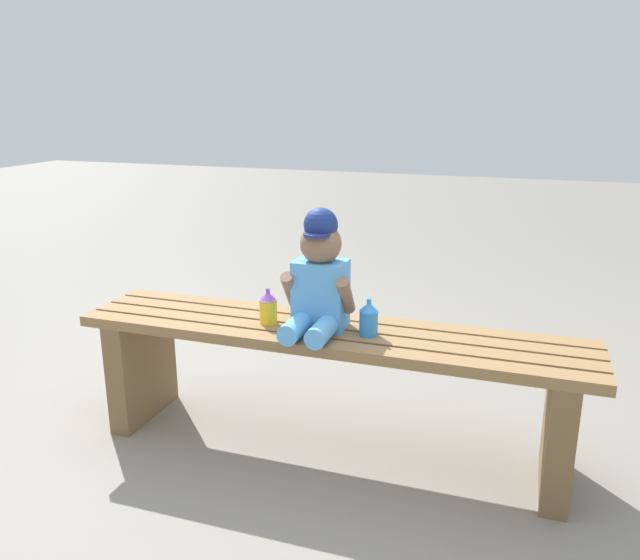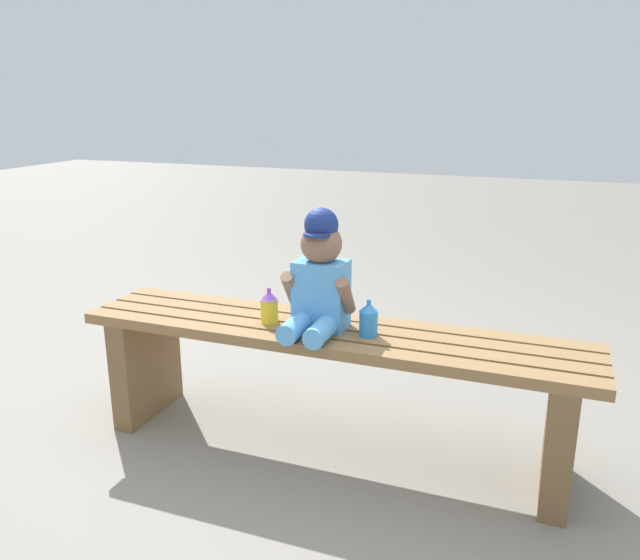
{
  "view_description": "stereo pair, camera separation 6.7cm",
  "coord_description": "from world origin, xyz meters",
  "px_view_note": "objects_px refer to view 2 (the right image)",
  "views": [
    {
      "loc": [
        0.6,
        -1.89,
        1.2
      ],
      "look_at": [
        -0.01,
        -0.05,
        0.63
      ],
      "focal_mm": 35.46,
      "sensor_mm": 36.0,
      "label": 1
    },
    {
      "loc": [
        0.67,
        -1.86,
        1.2
      ],
      "look_at": [
        -0.01,
        -0.05,
        0.63
      ],
      "focal_mm": 35.46,
      "sensor_mm": 36.0,
      "label": 2
    }
  ],
  "objects_px": {
    "park_bench": "(329,367)",
    "child_figure": "(319,278)",
    "sippy_cup_right": "(369,319)",
    "sippy_cup_left": "(269,306)"
  },
  "relations": [
    {
      "from": "sippy_cup_right",
      "to": "park_bench",
      "type": "bearing_deg",
      "value": 171.54
    },
    {
      "from": "park_bench",
      "to": "sippy_cup_left",
      "type": "relative_size",
      "value": 14.0
    },
    {
      "from": "park_bench",
      "to": "sippy_cup_right",
      "type": "relative_size",
      "value": 14.0
    },
    {
      "from": "child_figure",
      "to": "sippy_cup_right",
      "type": "distance_m",
      "value": 0.21
    },
    {
      "from": "park_bench",
      "to": "child_figure",
      "type": "relative_size",
      "value": 4.29
    },
    {
      "from": "child_figure",
      "to": "sippy_cup_left",
      "type": "xyz_separation_m",
      "value": [
        -0.18,
        -0.0,
        -0.12
      ]
    },
    {
      "from": "sippy_cup_left",
      "to": "sippy_cup_right",
      "type": "height_order",
      "value": "same"
    },
    {
      "from": "park_bench",
      "to": "sippy_cup_left",
      "type": "xyz_separation_m",
      "value": [
        -0.21,
        -0.02,
        0.2
      ]
    },
    {
      "from": "park_bench",
      "to": "sippy_cup_right",
      "type": "distance_m",
      "value": 0.25
    },
    {
      "from": "park_bench",
      "to": "child_figure",
      "type": "height_order",
      "value": "child_figure"
    }
  ]
}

